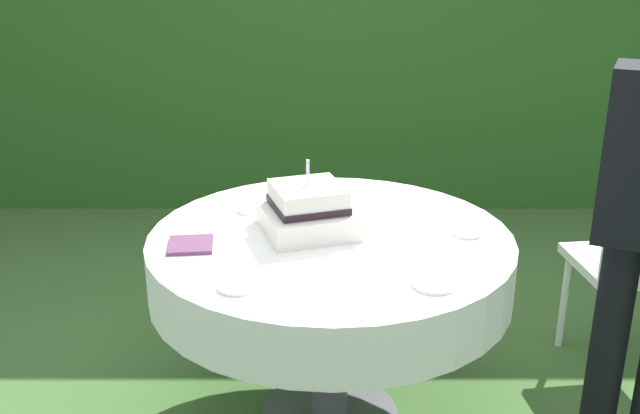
% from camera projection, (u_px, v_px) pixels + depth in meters
% --- Properties ---
extents(foliage_hedge, '(6.51, 0.56, 2.39)m').
position_uv_depth(foliage_hedge, '(327.00, 21.00, 4.85)').
color(foliage_hedge, '#28561E').
rests_on(foliage_hedge, ground_plane).
extents(cake_table, '(1.29, 1.29, 0.76)m').
position_uv_depth(cake_table, '(331.00, 264.00, 2.67)').
color(cake_table, '#4C4C51').
rests_on(cake_table, ground_plane).
extents(wedding_cake, '(0.39, 0.39, 0.27)m').
position_uv_depth(wedding_cake, '(310.00, 210.00, 2.65)').
color(wedding_cake, white).
rests_on(wedding_cake, cake_table).
extents(serving_plate_near, '(0.11, 0.11, 0.01)m').
position_uv_depth(serving_plate_near, '(468.00, 233.00, 2.64)').
color(serving_plate_near, white).
rests_on(serving_plate_near, cake_table).
extents(serving_plate_far, '(0.10, 0.10, 0.01)m').
position_uv_depth(serving_plate_far, '(252.00, 210.00, 2.85)').
color(serving_plate_far, white).
rests_on(serving_plate_far, cake_table).
extents(serving_plate_left, '(0.11, 0.11, 0.01)m').
position_uv_depth(serving_plate_left, '(237.00, 287.00, 2.25)').
color(serving_plate_left, white).
rests_on(serving_plate_left, cake_table).
extents(serving_plate_right, '(0.13, 0.13, 0.01)m').
position_uv_depth(serving_plate_right, '(435.00, 284.00, 2.27)').
color(serving_plate_right, white).
rests_on(serving_plate_right, cake_table).
extents(napkin_stack, '(0.17, 0.17, 0.01)m').
position_uv_depth(napkin_stack, '(191.00, 245.00, 2.54)').
color(napkin_stack, '#603856').
rests_on(napkin_stack, cake_table).
extents(garden_chair, '(0.45, 0.45, 0.89)m').
position_uv_depth(garden_chair, '(637.00, 257.00, 2.99)').
color(garden_chair, white).
rests_on(garden_chair, ground_plane).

